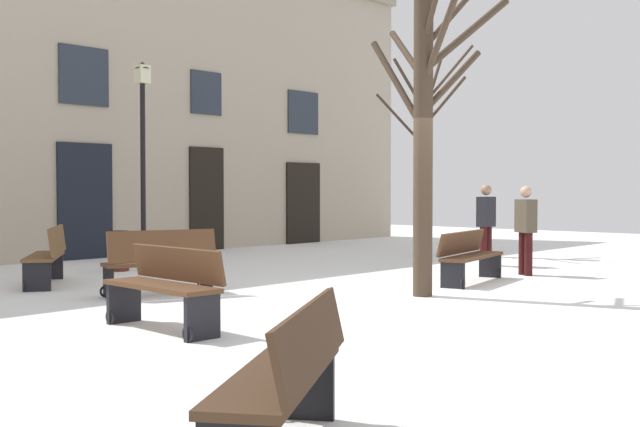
% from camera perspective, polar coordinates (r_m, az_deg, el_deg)
% --- Properties ---
extents(ground_plane, '(35.43, 35.43, 0.00)m').
position_cam_1_polar(ground_plane, '(11.38, 6.55, -5.88)').
color(ground_plane, white).
extents(building_facade, '(22.14, 0.60, 7.57)m').
position_cam_1_polar(building_facade, '(18.09, -17.29, 9.04)').
color(building_facade, tan).
rests_on(building_facade, ground).
extents(tree_near_facade, '(1.69, 2.05, 4.53)m').
position_cam_1_polar(tree_near_facade, '(11.41, 7.56, 6.23)').
color(tree_near_facade, '#423326').
rests_on(tree_near_facade, ground).
extents(tree_center, '(1.83, 2.12, 4.84)m').
position_cam_1_polar(tree_center, '(18.53, 7.65, 4.67)').
color(tree_center, '#423326').
rests_on(tree_center, ground).
extents(streetlamp, '(0.30, 0.30, 4.02)m').
position_cam_1_polar(streetlamp, '(16.29, -12.51, 5.04)').
color(streetlamp, black).
rests_on(streetlamp, ground).
extents(litter_bin, '(0.41, 0.41, 0.74)m').
position_cam_1_polar(litter_bin, '(15.18, -14.15, -2.59)').
color(litter_bin, '#4C1E19').
rests_on(litter_bin, ground).
extents(bench_back_to_back_right, '(0.58, 1.65, 0.89)m').
position_cam_1_polar(bench_back_to_back_right, '(8.75, -10.99, -5.14)').
color(bench_back_to_back_right, '#51331E').
rests_on(bench_back_to_back_right, ground).
extents(bench_facing_shops, '(1.95, 0.83, 0.83)m').
position_cam_1_polar(bench_facing_shops, '(13.15, 10.58, -2.94)').
color(bench_facing_shops, '#51331E').
rests_on(bench_facing_shops, ground).
extents(bench_far_corner, '(1.63, 0.95, 0.94)m').
position_cam_1_polar(bench_far_corner, '(11.55, -11.33, -3.41)').
color(bench_far_corner, '#51331E').
rests_on(bench_far_corner, ground).
extents(bench_near_lamp, '(1.69, 1.30, 0.88)m').
position_cam_1_polar(bench_near_lamp, '(4.56, -2.41, -11.58)').
color(bench_near_lamp, '#3D2819').
rests_on(bench_near_lamp, ground).
extents(bench_near_center_tree, '(1.40, 1.68, 0.93)m').
position_cam_1_polar(bench_near_center_tree, '(13.28, -18.80, -2.80)').
color(bench_near_center_tree, brown).
rests_on(bench_near_center_tree, ground).
extents(person_crossing_plaza, '(0.38, 0.44, 1.56)m').
position_cam_1_polar(person_crossing_plaza, '(14.42, 14.44, -0.90)').
color(person_crossing_plaza, '#350F0F').
rests_on(person_crossing_plaza, ground).
extents(person_by_shop_door, '(0.38, 0.23, 1.60)m').
position_cam_1_polar(person_by_shop_door, '(16.06, 11.74, -0.53)').
color(person_by_shop_door, '#350F0F').
rests_on(person_by_shop_door, ground).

